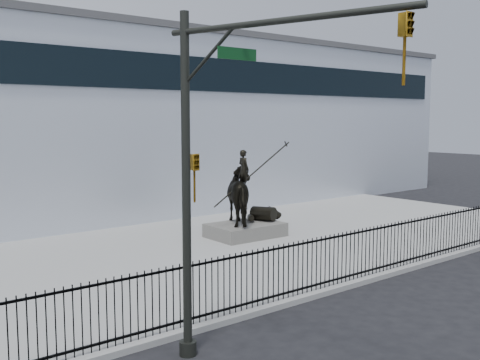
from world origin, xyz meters
TOP-DOWN VIEW (x-y plane):
  - ground at (0.00, 0.00)m, footprint 120.00×120.00m
  - plaza at (0.00, 7.00)m, footprint 30.00×12.00m
  - building at (0.00, 20.00)m, footprint 44.00×14.00m
  - picket_fence at (0.00, 1.25)m, footprint 22.10×0.10m
  - statue_plinth at (1.01, 7.95)m, footprint 2.95×2.08m
  - equestrian_statue at (1.06, 7.95)m, footprint 3.70×2.35m
  - traffic_signal_left at (-6.75, -0.62)m, footprint 1.52×4.84m

SIDE VIEW (x-z plane):
  - ground at x=0.00m, z-range 0.00..0.00m
  - plaza at x=0.00m, z-range 0.00..0.15m
  - statue_plinth at x=1.01m, z-range 0.15..0.69m
  - picket_fence at x=0.00m, z-range 0.15..1.65m
  - equestrian_statue at x=1.06m, z-range 0.26..3.39m
  - traffic_signal_left at x=-6.75m, z-range 0.53..7.53m
  - building at x=0.00m, z-range 0.00..9.00m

